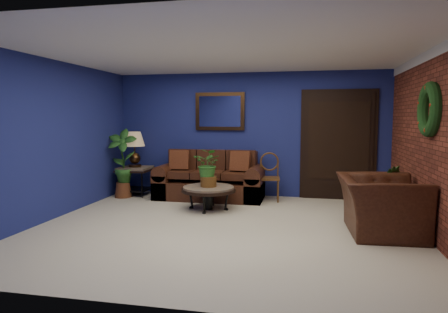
% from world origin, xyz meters
% --- Properties ---
extents(floor, '(5.50, 5.50, 0.00)m').
position_xyz_m(floor, '(0.00, 0.00, 0.00)').
color(floor, beige).
rests_on(floor, ground).
extents(wall_back, '(5.50, 0.04, 2.50)m').
position_xyz_m(wall_back, '(0.00, 2.50, 1.25)').
color(wall_back, navy).
rests_on(wall_back, ground).
extents(wall_left, '(0.04, 5.00, 2.50)m').
position_xyz_m(wall_left, '(-2.75, 0.00, 1.25)').
color(wall_left, navy).
rests_on(wall_left, ground).
extents(wall_right_brick, '(0.04, 5.00, 2.50)m').
position_xyz_m(wall_right_brick, '(2.75, 0.00, 1.25)').
color(wall_right_brick, maroon).
rests_on(wall_right_brick, ground).
extents(ceiling, '(5.50, 5.00, 0.02)m').
position_xyz_m(ceiling, '(0.00, 0.00, 2.50)').
color(ceiling, white).
rests_on(ceiling, wall_back).
extents(crown_molding, '(0.03, 5.00, 0.14)m').
position_xyz_m(crown_molding, '(2.72, 0.00, 2.43)').
color(crown_molding, white).
rests_on(crown_molding, wall_right_brick).
extents(wall_mirror, '(1.02, 0.06, 0.77)m').
position_xyz_m(wall_mirror, '(-0.60, 2.46, 1.72)').
color(wall_mirror, '#412815').
rests_on(wall_mirror, wall_back).
extents(closet_door, '(1.44, 0.06, 2.18)m').
position_xyz_m(closet_door, '(1.75, 2.47, 1.05)').
color(closet_door, black).
rests_on(closet_door, wall_back).
extents(wreath, '(0.16, 0.72, 0.72)m').
position_xyz_m(wreath, '(2.69, 0.05, 1.70)').
color(wreath, black).
rests_on(wreath, wall_right_brick).
extents(sofa, '(2.10, 0.91, 0.95)m').
position_xyz_m(sofa, '(-0.71, 2.08, 0.31)').
color(sofa, '#442213').
rests_on(sofa, ground).
extents(coffee_table, '(0.94, 0.94, 0.40)m').
position_xyz_m(coffee_table, '(-0.51, 1.09, 0.35)').
color(coffee_table, '#4E4944').
rests_on(coffee_table, ground).
extents(end_table, '(0.64, 0.64, 0.58)m').
position_xyz_m(end_table, '(-2.30, 2.05, 0.45)').
color(end_table, '#4E4944').
rests_on(end_table, ground).
extents(table_lamp, '(0.42, 0.42, 0.70)m').
position_xyz_m(table_lamp, '(-2.30, 2.05, 1.03)').
color(table_lamp, '#412815').
rests_on(table_lamp, end_table).
extents(side_chair, '(0.43, 0.43, 0.92)m').
position_xyz_m(side_chair, '(0.45, 2.12, 0.52)').
color(side_chair, brown).
rests_on(side_chair, ground).
extents(armchair, '(1.11, 1.26, 0.79)m').
position_xyz_m(armchair, '(2.15, 0.16, 0.39)').
color(armchair, '#442213').
rests_on(armchair, ground).
extents(coffee_plant, '(0.56, 0.52, 0.66)m').
position_xyz_m(coffee_plant, '(-0.51, 1.09, 0.76)').
color(coffee_plant, brown).
rests_on(coffee_plant, coffee_table).
extents(floor_plant, '(0.46, 0.39, 0.88)m').
position_xyz_m(floor_plant, '(2.35, 0.81, 0.47)').
color(floor_plant, brown).
rests_on(floor_plant, ground).
extents(tall_plant, '(0.61, 0.43, 1.38)m').
position_xyz_m(tall_plant, '(-2.45, 1.79, 0.74)').
color(tall_plant, brown).
rests_on(tall_plant, ground).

